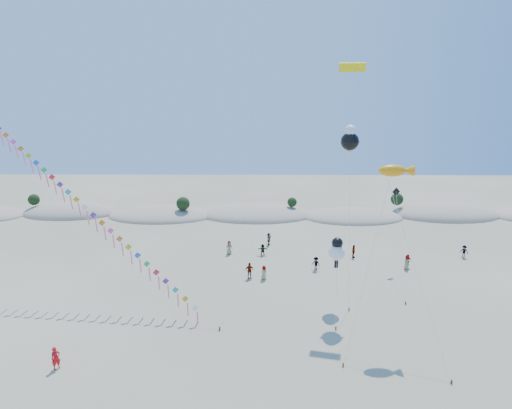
% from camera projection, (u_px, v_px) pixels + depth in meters
% --- Properties ---
extents(ground, '(160.00, 160.00, 0.00)m').
position_uv_depth(ground, '(251.00, 409.00, 28.55)').
color(ground, gray).
rests_on(ground, ground).
extents(dune_ridge, '(145.30, 11.49, 5.57)m').
position_uv_depth(dune_ridge, '(263.00, 215.00, 72.06)').
color(dune_ridge, gray).
rests_on(dune_ridge, ground).
extents(kite_train, '(24.78, 12.15, 17.57)m').
position_uv_depth(kite_train, '(90.00, 213.00, 41.78)').
color(kite_train, '#3F2D1E').
rests_on(kite_train, ground).
extents(fish_kite, '(6.44, 7.33, 14.57)m').
position_uv_depth(fish_kite, '(396.00, 171.00, 35.69)').
color(fish_kite, '#3F2D1E').
rests_on(fish_kite, ground).
extents(cartoon_kite_low, '(1.60, 5.61, 6.96)m').
position_uv_depth(cartoon_kite_low, '(337.00, 250.00, 41.03)').
color(cartoon_kite_low, '#3F2D1E').
rests_on(cartoon_kite_low, ground).
extents(cartoon_kite_high, '(2.00, 4.71, 17.40)m').
position_uv_depth(cartoon_kite_high, '(350.00, 139.00, 40.62)').
color(cartoon_kite_high, '#3F2D1E').
rests_on(cartoon_kite_high, ground).
extents(parafoil_kite, '(6.59, 15.99, 23.04)m').
position_uv_depth(parafoil_kite, '(354.00, 72.00, 39.81)').
color(parafoil_kite, '#3F2D1E').
rests_on(parafoil_kite, ground).
extents(dark_kite, '(2.11, 10.81, 9.49)m').
position_uv_depth(dark_kite, '(398.00, 217.00, 48.17)').
color(dark_kite, '#3F2D1E').
rests_on(dark_kite, ground).
extents(flyer_foreground, '(0.79, 0.76, 1.82)m').
position_uv_depth(flyer_foreground, '(56.00, 358.00, 32.42)').
color(flyer_foreground, red).
rests_on(flyer_foreground, ground).
extents(beachgoers, '(30.86, 12.31, 1.87)m').
position_uv_depth(beachgoers, '(319.00, 254.00, 52.90)').
color(beachgoers, slate).
rests_on(beachgoers, ground).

